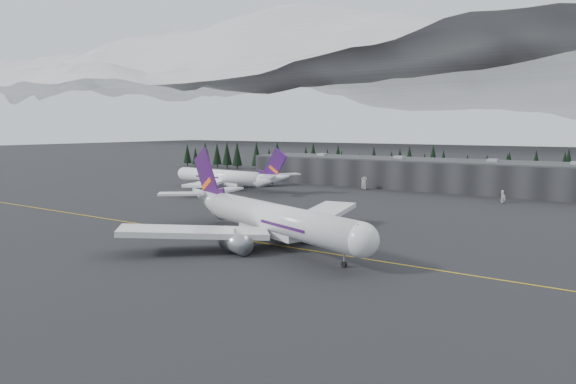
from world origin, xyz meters
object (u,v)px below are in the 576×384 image
Objects in this scene: jet_parked at (229,178)px; gse_vehicle_a at (365,188)px; terminal at (420,173)px; jet_main at (263,216)px; gse_vehicle_b at (503,201)px.

jet_parked reaches higher than gse_vehicle_a.
terminal is 125.96m from jet_main.
terminal is at bearing 56.20° from gse_vehicle_a.
jet_main is 12.78× the size of gse_vehicle_a.
gse_vehicle_b is at bearing -36.07° from terminal.
jet_main is at bearing 138.17° from jet_parked.
gse_vehicle_a is 1.19× the size of gse_vehicle_b.
jet_main reaches higher than jet_parked.
gse_vehicle_b is (104.88, 24.30, -4.48)m from jet_parked.
gse_vehicle_a is at bearing 122.71° from jet_main.
terminal reaches higher than gse_vehicle_b.
terminal is 50.32m from gse_vehicle_b.
terminal is at bearing -136.79° from jet_parked.
gse_vehicle_b is (33.39, 96.31, -5.19)m from jet_main.
jet_parked is 11.64× the size of gse_vehicle_a.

